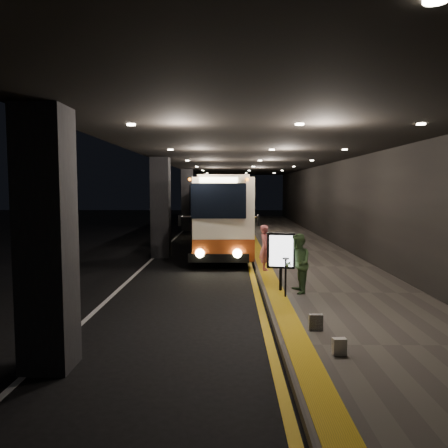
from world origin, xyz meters
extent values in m
plane|color=black|center=(0.00, 0.00, 0.00)|extent=(90.00, 90.00, 0.00)
cube|color=silver|center=(-1.80, 5.00, 0.01)|extent=(0.12, 50.00, 0.01)
cube|color=gold|center=(2.35, 5.00, 0.01)|extent=(0.18, 50.00, 0.01)
cube|color=#514C44|center=(4.75, 5.00, 0.07)|extent=(4.50, 50.00, 0.15)
cube|color=gold|center=(2.85, 5.00, 0.16)|extent=(0.50, 50.00, 0.01)
cube|color=black|center=(7.00, 5.00, 3.00)|extent=(0.10, 50.00, 6.00)
cube|color=black|center=(-1.50, -8.00, 2.20)|extent=(0.80, 0.80, 4.40)
cube|color=black|center=(-1.50, 4.00, 2.20)|extent=(0.80, 0.80, 4.40)
cube|color=black|center=(-1.50, 16.00, 2.20)|extent=(0.80, 0.80, 4.40)
cube|color=black|center=(2.50, 5.00, 4.60)|extent=(9.00, 50.00, 0.40)
cube|color=beige|center=(1.14, 6.07, 1.91)|extent=(2.63, 11.00, 3.10)
cube|color=#903F15|center=(1.14, 6.07, 0.77)|extent=(2.65, 11.02, 0.82)
cube|color=black|center=(1.14, 0.58, 2.60)|extent=(2.00, 0.13, 1.28)
cube|color=black|center=(1.14, 0.66, 0.50)|extent=(2.24, 0.32, 0.32)
cylinder|color=black|center=(0.12, 2.61, 0.46)|extent=(0.26, 0.91, 0.91)
cylinder|color=black|center=(2.16, 2.61, 0.46)|extent=(0.26, 0.91, 0.91)
cylinder|color=black|center=(0.12, 9.72, 0.46)|extent=(0.26, 0.91, 0.91)
cylinder|color=black|center=(2.16, 9.72, 0.46)|extent=(0.26, 0.91, 0.91)
sphere|color=#FFEAA5|center=(0.46, 0.57, 0.68)|extent=(0.33, 0.33, 0.33)
sphere|color=#FFEAA5|center=(1.83, 0.57, 0.68)|extent=(0.33, 0.33, 0.33)
cube|color=#FFF2BF|center=(1.14, 0.57, 3.35)|extent=(1.37, 0.09, 0.20)
cube|color=beige|center=(0.85, 18.47, 1.90)|extent=(2.37, 10.87, 3.07)
cube|color=#903F15|center=(0.85, 18.47, 0.77)|extent=(2.39, 10.89, 0.81)
cube|color=black|center=(0.85, 13.02, 2.58)|extent=(1.99, 0.08, 1.27)
cube|color=black|center=(0.85, 13.10, 0.50)|extent=(2.22, 0.27, 0.32)
cylinder|color=black|center=(-0.16, 15.03, 0.45)|extent=(0.25, 0.90, 0.90)
cylinder|color=black|center=(1.86, 15.03, 0.45)|extent=(0.25, 0.90, 0.90)
cylinder|color=black|center=(-0.16, 22.09, 0.45)|extent=(0.25, 0.90, 0.90)
cylinder|color=black|center=(1.86, 22.09, 0.45)|extent=(0.25, 0.90, 0.90)
imported|color=#AF5152|center=(2.80, 0.10, 0.96)|extent=(0.43, 0.62, 1.62)
imported|color=#446739|center=(3.45, -3.22, 0.98)|extent=(0.54, 0.83, 1.66)
cube|color=black|center=(3.33, -6.42, 0.32)|extent=(0.28, 0.12, 0.33)
cube|color=silver|center=(3.48, -7.73, 0.30)|extent=(0.24, 0.16, 0.29)
cylinder|color=black|center=(3.00, -2.96, 0.47)|extent=(0.08, 0.08, 0.64)
cube|color=black|center=(3.00, -2.96, 1.30)|extent=(0.79, 0.25, 1.01)
cube|color=white|center=(3.00, -3.02, 1.30)|extent=(0.65, 0.15, 0.87)
cylinder|color=black|center=(3.05, -3.69, 0.67)|extent=(0.05, 0.05, 1.04)
camera|label=1|loc=(1.56, -15.18, 3.07)|focal=35.00mm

